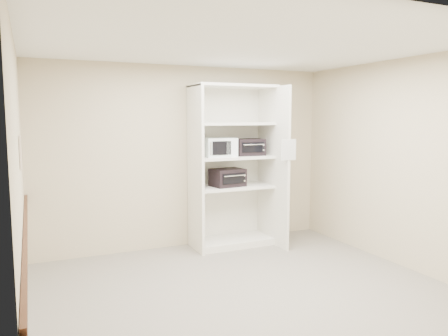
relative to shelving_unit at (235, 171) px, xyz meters
name	(u,v)px	position (x,y,z in m)	size (l,w,h in m)	color
floor	(247,291)	(-0.67, -1.70, -1.13)	(4.50, 4.00, 0.01)	slate
ceiling	(249,45)	(-0.67, -1.70, 1.57)	(4.50, 4.00, 0.01)	white
wall_back	(187,157)	(-0.67, 0.30, 0.22)	(4.50, 0.02, 2.70)	#C0B290
wall_front	(384,206)	(-0.67, -3.70, 0.22)	(4.50, 0.02, 2.70)	#C0B290
wall_left	(20,185)	(-2.92, -1.70, 0.22)	(0.02, 4.00, 2.70)	#C0B290
wall_right	(402,163)	(1.58, -1.70, 0.22)	(0.02, 4.00, 2.70)	#C0B290
shelving_unit	(235,171)	(0.00, 0.00, 0.00)	(1.24, 0.92, 2.42)	white
microwave	(219,147)	(-0.27, -0.01, 0.38)	(0.46, 0.35, 0.27)	white
toaster_oven_upper	(248,147)	(0.21, -0.01, 0.36)	(0.44, 0.33, 0.25)	black
toaster_oven_lower	(227,177)	(-0.14, -0.02, -0.08)	(0.47, 0.35, 0.26)	black
paper_sign	(289,150)	(0.54, -0.63, 0.35)	(0.23, 0.01, 0.29)	white
chair_rail	(25,235)	(-2.89, -1.70, -0.23)	(0.04, 3.98, 0.08)	#391F10
wall_poster	(20,152)	(-2.90, -1.34, 0.48)	(0.01, 0.23, 0.32)	white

